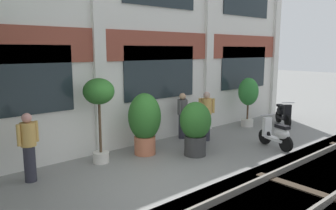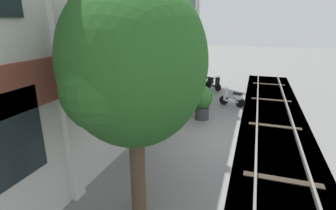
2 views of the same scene
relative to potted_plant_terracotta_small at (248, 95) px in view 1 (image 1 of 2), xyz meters
name	(u,v)px [view 1 (image 1 of 2)]	position (x,y,z in m)	size (l,w,h in m)	color
ground_plane	(157,179)	(-6.05, -1.81, -1.26)	(80.00, 80.00, 0.00)	slate
apartment_facade	(93,13)	(-6.05, 0.99, 2.72)	(18.34, 0.64, 7.99)	silver
potted_plant_terracotta_small	(248,95)	(0.00, 0.00, 0.00)	(0.77, 0.77, 1.91)	beige
potted_plant_glazed_jar	(195,126)	(-4.12, -1.16, -0.40)	(0.89, 0.89, 1.54)	#333333
potted_plant_fluted_column	(145,121)	(-5.13, -0.13, -0.28)	(0.94, 0.94, 1.77)	#B76647
potted_plant_tall_urn	(99,99)	(-6.46, 0.06, 0.46)	(0.81, 0.81, 2.26)	beige
scooter_near_curb	(283,114)	(1.34, -0.74, -0.82)	(0.92, 1.15, 0.98)	black
scooter_second_parked	(277,134)	(-1.77, -2.33, -0.82)	(0.62, 1.35, 0.98)	black
resident_by_doorway	(206,115)	(-2.75, -0.33, -0.39)	(0.38, 0.42, 1.63)	#282833
resident_watching_tracks	(29,145)	(-8.31, -0.01, -0.41)	(0.51, 0.34, 1.59)	#282833
resident_near_plants	(182,114)	(-3.14, 0.40, -0.43)	(0.49, 0.34, 1.55)	#282833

